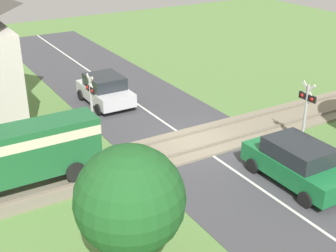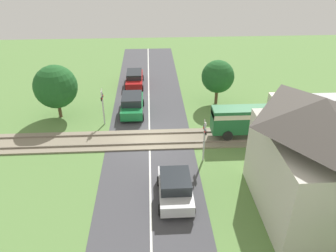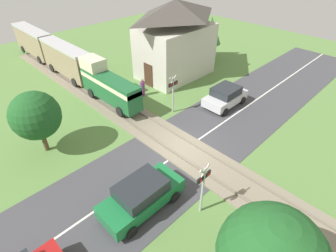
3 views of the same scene
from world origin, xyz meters
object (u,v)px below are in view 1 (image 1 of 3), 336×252
car_near_crossing (297,162)px  car_far_side (105,90)px  pedestrian_by_station (10,143)px  crossing_signal_west_approach (306,107)px  crossing_signal_east_approach (91,99)px

car_near_crossing → car_far_side: size_ratio=1.14×
car_near_crossing → pedestrian_by_station: bearing=49.5°
crossing_signal_west_approach → car_near_crossing: bearing=130.3°
car_far_side → pedestrian_by_station: size_ratio=2.45×
car_far_side → crossing_signal_west_approach: bearing=-151.1°
car_far_side → car_near_crossing: bearing=-165.5°
crossing_signal_west_approach → crossing_signal_east_approach: bearing=53.0°
car_far_side → crossing_signal_west_approach: size_ratio=1.23×
car_near_crossing → crossing_signal_east_approach: size_ratio=1.41×
car_near_crossing → crossing_signal_east_approach: crossing_signal_east_approach is taller
car_near_crossing → car_far_side: car_near_crossing is taller
car_far_side → crossing_signal_west_approach: crossing_signal_west_approach is taller
crossing_signal_east_approach → pedestrian_by_station: size_ratio=1.99×
car_near_crossing → crossing_signal_west_approach: size_ratio=1.41×
car_far_side → pedestrian_by_station: (-3.65, 5.85, -0.13)m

